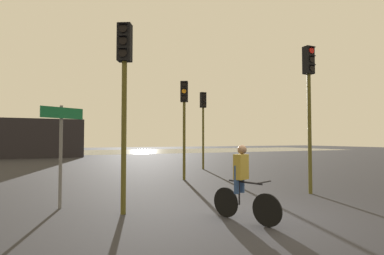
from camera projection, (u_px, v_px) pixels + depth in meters
name	position (u px, v px, depth m)	size (l,w,h in m)	color
ground_plane	(260.00, 216.00, 6.79)	(120.00, 120.00, 0.00)	#28282D
water_strip	(94.00, 152.00, 40.56)	(80.00, 16.00, 0.01)	slate
distant_building	(8.00, 138.00, 27.98)	(13.21, 4.00, 3.65)	black
traffic_light_far_right	(203.00, 116.00, 17.52)	(0.32, 0.34, 4.50)	#4C4719
traffic_light_center	(184.00, 111.00, 12.97)	(0.39, 0.41, 4.26)	#4C4719
traffic_light_near_left	(124.00, 81.00, 7.07)	(0.40, 0.42, 4.49)	#4C4719
traffic_light_near_right	(309.00, 91.00, 9.71)	(0.33, 0.35, 4.77)	#4C4719
direction_sign_post	(61.00, 141.00, 7.57)	(1.00, 0.52, 2.60)	slate
cyclist	(242.00, 182.00, 6.40)	(0.72, 1.61, 1.62)	black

